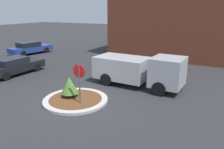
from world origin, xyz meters
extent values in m
plane|color=#2D2D30|center=(0.00, 0.00, 0.00)|extent=(120.00, 120.00, 0.00)
cylinder|color=#BCB7AD|center=(0.00, 0.00, 0.07)|extent=(3.51, 3.51, 0.14)
cylinder|color=brown|center=(0.00, 0.00, 0.07)|extent=(2.87, 2.87, 0.14)
cylinder|color=#4C4C51|center=(0.54, -0.31, 1.11)|extent=(0.07, 0.07, 2.22)
cylinder|color=#B71414|center=(0.54, -0.31, 1.85)|extent=(0.70, 0.03, 0.70)
cylinder|color=brown|center=(-0.47, 0.12, 0.25)|extent=(0.08, 0.08, 0.20)
cone|color=#4C752D|center=(-0.47, 0.12, 0.81)|extent=(0.95, 0.95, 0.93)
cube|color=#B2B2B7|center=(4.02, 3.81, 1.23)|extent=(1.94, 2.09, 1.72)
cube|color=#B2B2B7|center=(0.92, 3.97, 1.08)|extent=(3.55, 2.27, 1.42)
cube|color=black|center=(4.66, 3.78, 1.54)|extent=(0.13, 1.79, 0.60)
cylinder|color=black|center=(3.89, 4.79, 0.41)|extent=(0.84, 0.27, 0.83)
cylinder|color=black|center=(3.80, 2.86, 0.41)|extent=(0.84, 0.27, 0.83)
cylinder|color=black|center=(0.34, 4.97, 0.41)|extent=(0.84, 0.27, 0.83)
cylinder|color=black|center=(0.24, 3.04, 0.41)|extent=(0.84, 0.27, 0.83)
cube|color=brown|center=(1.79, 14.58, 3.95)|extent=(12.22, 6.00, 7.90)
cube|color=navy|center=(-12.56, 8.58, 0.55)|extent=(2.55, 4.92, 0.56)
cube|color=black|center=(-12.60, 8.35, 1.09)|extent=(1.92, 2.49, 0.52)
cylinder|color=black|center=(-13.11, 10.15, 0.32)|extent=(0.30, 0.66, 0.64)
cylinder|color=black|center=(-11.51, 9.87, 0.32)|extent=(0.30, 0.66, 0.64)
cylinder|color=black|center=(-13.61, 7.29, 0.32)|extent=(0.30, 0.66, 0.64)
cylinder|color=black|center=(-12.01, 7.01, 0.32)|extent=(0.30, 0.66, 0.64)
cube|color=black|center=(-7.32, 2.13, 0.55)|extent=(1.93, 4.57, 0.58)
cube|color=black|center=(-7.33, 1.90, 1.08)|extent=(1.64, 2.22, 0.47)
cylinder|color=black|center=(-8.10, 3.55, 0.31)|extent=(0.22, 0.63, 0.62)
cylinder|color=black|center=(-6.45, 3.50, 0.31)|extent=(0.22, 0.63, 0.62)
cylinder|color=black|center=(-6.54, 0.70, 0.31)|extent=(0.22, 0.63, 0.62)
camera|label=1|loc=(6.85, -8.86, 4.79)|focal=35.00mm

